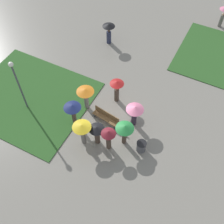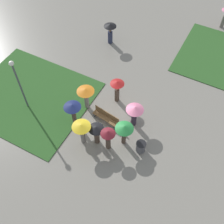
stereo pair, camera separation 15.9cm
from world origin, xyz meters
name	(u,v)px [view 1 (the left image)]	position (x,y,z in m)	size (l,w,h in m)	color
ground_plane	(110,124)	(0.00, 0.00, 0.00)	(90.00, 90.00, 0.00)	gray
lawn_patch_near	(29,98)	(-6.36, -0.61, 0.03)	(8.55, 7.40, 0.06)	#2D5B26
lawn_patch_far	(218,56)	(4.84, 10.08, 0.03)	(6.47, 6.81, 0.06)	#2D5B26
park_bench	(106,117)	(-0.40, 0.13, 0.48)	(2.00, 0.71, 0.90)	brown
lamp_post	(17,80)	(-5.95, -1.37, 2.79)	(0.32, 0.32, 4.34)	#474C51
trash_bin	(141,146)	(2.62, -0.85, 0.41)	(0.64, 0.64, 0.82)	#4C4C51
crowd_person_pink	(135,111)	(1.35, 0.80, 1.40)	(1.16, 1.16, 1.85)	#2D2333
crowd_person_orange	(86,94)	(-2.17, 0.56, 1.49)	(1.20, 1.20, 1.93)	slate
crowd_person_maroon	(109,136)	(0.70, -1.61, 1.34)	(0.92, 0.92, 1.88)	#47382D
crowd_person_red	(117,87)	(-0.60, 2.12, 1.36)	(0.98, 0.98, 1.96)	#47382D
crowd_person_black	(97,132)	(-0.13, -1.58, 1.22)	(1.00, 1.00, 1.72)	#47382D
crowd_person_green	(125,129)	(1.40, -0.82, 1.50)	(1.16, 1.16, 1.88)	#47382D
crowd_person_navy	(73,109)	(-2.21, -0.99, 1.53)	(1.14, 1.14, 1.97)	#47382D
crowd_person_yellow	(82,129)	(-0.92, -1.99, 1.50)	(1.18, 1.18, 1.94)	slate
lone_walker_far_path	(224,13)	(3.86, 14.14, 1.34)	(0.93, 0.93, 1.94)	slate
lone_walker_mid_plaza	(109,30)	(-4.04, 7.54, 1.26)	(1.05, 1.05, 1.89)	#282D47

